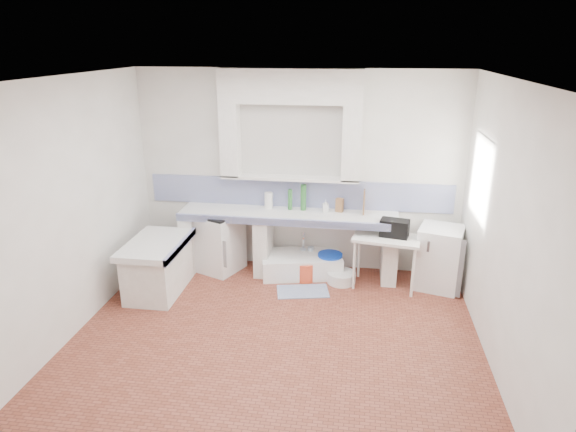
# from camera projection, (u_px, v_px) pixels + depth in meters

# --- Properties ---
(floor) EXTENTS (4.50, 4.50, 0.00)m
(floor) POSITION_uv_depth(u_px,v_px,m) (275.00, 339.00, 5.56)
(floor) COLOR brown
(floor) RESTS_ON ground
(ceiling) EXTENTS (4.50, 4.50, 0.00)m
(ceiling) POSITION_uv_depth(u_px,v_px,m) (272.00, 78.00, 4.64)
(ceiling) COLOR white
(ceiling) RESTS_ON ground
(wall_back) EXTENTS (4.50, 0.00, 4.50)m
(wall_back) POSITION_uv_depth(u_px,v_px,m) (298.00, 172.00, 6.97)
(wall_back) COLOR white
(wall_back) RESTS_ON ground
(wall_front) EXTENTS (4.50, 0.00, 4.50)m
(wall_front) POSITION_uv_depth(u_px,v_px,m) (221.00, 324.00, 3.23)
(wall_front) COLOR white
(wall_front) RESTS_ON ground
(wall_left) EXTENTS (0.00, 4.50, 4.50)m
(wall_left) POSITION_uv_depth(u_px,v_px,m) (69.00, 210.00, 5.41)
(wall_left) COLOR white
(wall_left) RESTS_ON ground
(wall_right) EXTENTS (0.00, 4.50, 4.50)m
(wall_right) POSITION_uv_depth(u_px,v_px,m) (505.00, 232.00, 4.79)
(wall_right) COLOR white
(wall_right) RESTS_ON ground
(alcove_mass) EXTENTS (1.90, 0.25, 0.45)m
(alcove_mass) POSITION_uv_depth(u_px,v_px,m) (290.00, 86.00, 6.48)
(alcove_mass) COLOR white
(alcove_mass) RESTS_ON ground
(window_frame) EXTENTS (0.35, 0.86, 1.06)m
(window_frame) POSITION_uv_depth(u_px,v_px,m) (496.00, 180.00, 5.83)
(window_frame) COLOR #3B2613
(window_frame) RESTS_ON ground
(lace_valance) EXTENTS (0.01, 0.84, 0.24)m
(lace_valance) POSITION_uv_depth(u_px,v_px,m) (488.00, 147.00, 5.72)
(lace_valance) COLOR white
(lace_valance) RESTS_ON ground
(counter_slab) EXTENTS (3.00, 0.60, 0.08)m
(counter_slab) POSITION_uv_depth(u_px,v_px,m) (288.00, 215.00, 6.88)
(counter_slab) COLOR white
(counter_slab) RESTS_ON ground
(counter_lip) EXTENTS (3.00, 0.04, 0.10)m
(counter_lip) POSITION_uv_depth(u_px,v_px,m) (285.00, 222.00, 6.62)
(counter_lip) COLOR navy
(counter_lip) RESTS_ON ground
(counter_pier_left) EXTENTS (0.20, 0.55, 0.82)m
(counter_pier_left) POSITION_uv_depth(u_px,v_px,m) (192.00, 240.00, 7.22)
(counter_pier_left) COLOR white
(counter_pier_left) RESTS_ON ground
(counter_pier_mid) EXTENTS (0.20, 0.55, 0.82)m
(counter_pier_mid) POSITION_uv_depth(u_px,v_px,m) (264.00, 244.00, 7.08)
(counter_pier_mid) COLOR white
(counter_pier_mid) RESTS_ON ground
(counter_pier_right) EXTENTS (0.20, 0.55, 0.82)m
(counter_pier_right) POSITION_uv_depth(u_px,v_px,m) (389.00, 251.00, 6.84)
(counter_pier_right) COLOR white
(counter_pier_right) RESTS_ON ground
(peninsula_top) EXTENTS (0.70, 1.10, 0.08)m
(peninsula_top) POSITION_uv_depth(u_px,v_px,m) (156.00, 245.00, 6.42)
(peninsula_top) COLOR white
(peninsula_top) RESTS_ON ground
(peninsula_base) EXTENTS (0.60, 1.00, 0.62)m
(peninsula_base) POSITION_uv_depth(u_px,v_px,m) (158.00, 269.00, 6.53)
(peninsula_base) COLOR white
(peninsula_base) RESTS_ON ground
(peninsula_lip) EXTENTS (0.04, 1.10, 0.10)m
(peninsula_lip) POSITION_uv_depth(u_px,v_px,m) (181.00, 246.00, 6.37)
(peninsula_lip) COLOR navy
(peninsula_lip) RESTS_ON ground
(backsplash) EXTENTS (4.27, 0.03, 0.40)m
(backsplash) POSITION_uv_depth(u_px,v_px,m) (298.00, 193.00, 7.05)
(backsplash) COLOR navy
(backsplash) RESTS_ON ground
(stove) EXTENTS (0.76, 0.75, 0.83)m
(stove) POSITION_uv_depth(u_px,v_px,m) (218.00, 242.00, 7.14)
(stove) COLOR white
(stove) RESTS_ON ground
(sink) EXTENTS (1.21, 0.82, 0.26)m
(sink) POSITION_uv_depth(u_px,v_px,m) (301.00, 265.00, 7.08)
(sink) COLOR white
(sink) RESTS_ON ground
(side_table) EXTENTS (0.92, 0.61, 0.04)m
(side_table) POSITION_uv_depth(u_px,v_px,m) (385.00, 262.00, 6.64)
(side_table) COLOR white
(side_table) RESTS_ON ground
(fridge) EXTENTS (0.67, 0.67, 0.84)m
(fridge) POSITION_uv_depth(u_px,v_px,m) (439.00, 258.00, 6.62)
(fridge) COLOR white
(fridge) RESTS_ON ground
(bucket_red) EXTENTS (0.36, 0.36, 0.28)m
(bucket_red) POSITION_uv_depth(u_px,v_px,m) (282.00, 264.00, 7.10)
(bucket_red) COLOR #CE5033
(bucket_red) RESTS_ON ground
(bucket_orange) EXTENTS (0.30, 0.30, 0.26)m
(bucket_orange) POSITION_uv_depth(u_px,v_px,m) (305.00, 271.00, 6.91)
(bucket_orange) COLOR #EB4C27
(bucket_orange) RESTS_ON ground
(bucket_blue) EXTENTS (0.40, 0.40, 0.32)m
(bucket_blue) POSITION_uv_depth(u_px,v_px,m) (330.00, 265.00, 7.02)
(bucket_blue) COLOR #0A37BF
(bucket_blue) RESTS_ON ground
(basin_white) EXTENTS (0.51, 0.51, 0.15)m
(basin_white) POSITION_uv_depth(u_px,v_px,m) (341.00, 277.00, 6.84)
(basin_white) COLOR white
(basin_white) RESTS_ON ground
(water_bottle_a) EXTENTS (0.11, 0.11, 0.31)m
(water_bottle_a) POSITION_uv_depth(u_px,v_px,m) (303.00, 259.00, 7.23)
(water_bottle_a) COLOR silver
(water_bottle_a) RESTS_ON ground
(water_bottle_b) EXTENTS (0.11, 0.11, 0.34)m
(water_bottle_b) POSITION_uv_depth(u_px,v_px,m) (311.00, 258.00, 7.21)
(water_bottle_b) COLOR silver
(water_bottle_b) RESTS_ON ground
(black_bag) EXTENTS (0.40, 0.28, 0.23)m
(black_bag) POSITION_uv_depth(u_px,v_px,m) (394.00, 228.00, 6.51)
(black_bag) COLOR black
(black_bag) RESTS_ON side_table
(green_bottle_a) EXTENTS (0.06, 0.06, 0.29)m
(green_bottle_a) POSITION_uv_depth(u_px,v_px,m) (290.00, 200.00, 6.96)
(green_bottle_a) COLOR #29652C
(green_bottle_a) RESTS_ON counter_slab
(green_bottle_b) EXTENTS (0.09, 0.09, 0.37)m
(green_bottle_b) POSITION_uv_depth(u_px,v_px,m) (303.00, 197.00, 6.92)
(green_bottle_b) COLOR #29652C
(green_bottle_b) RESTS_ON counter_slab
(knife_block) EXTENTS (0.12, 0.11, 0.19)m
(knife_block) POSITION_uv_depth(u_px,v_px,m) (340.00, 205.00, 6.88)
(knife_block) COLOR brown
(knife_block) RESTS_ON counter_slab
(cutting_board) EXTENTS (0.02, 0.23, 0.31)m
(cutting_board) POSITION_uv_depth(u_px,v_px,m) (364.00, 202.00, 6.82)
(cutting_board) COLOR brown
(cutting_board) RESTS_ON counter_slab
(paper_towel) EXTENTS (0.14, 0.14, 0.23)m
(paper_towel) POSITION_uv_depth(u_px,v_px,m) (269.00, 201.00, 7.01)
(paper_towel) COLOR white
(paper_towel) RESTS_ON counter_slab
(soap_bottle) EXTENTS (0.09, 0.09, 0.17)m
(soap_bottle) POSITION_uv_depth(u_px,v_px,m) (326.00, 206.00, 6.88)
(soap_bottle) COLOR white
(soap_bottle) RESTS_ON counter_slab
(rug) EXTENTS (0.74, 0.51, 0.01)m
(rug) POSITION_uv_depth(u_px,v_px,m) (303.00, 291.00, 6.60)
(rug) COLOR #344686
(rug) RESTS_ON ground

